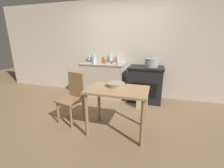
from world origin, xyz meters
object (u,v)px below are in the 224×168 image
(cup_right, at_px, (112,62))
(mixing_bowl_large, at_px, (116,84))
(work_table, at_px, (118,97))
(bottle_center, at_px, (90,58))
(chair, at_px, (73,96))
(stove, at_px, (145,84))
(bottle_far_left, at_px, (103,60))
(flour_sack, at_px, (142,101))
(bottle_center_left, at_px, (95,59))
(bottle_mid_left, at_px, (111,58))
(cup_end_right, at_px, (105,62))
(bottle_left, at_px, (118,59))
(cup_mid_right, at_px, (94,62))
(stock_pot, at_px, (151,63))
(bottle_center_right, at_px, (92,59))
(cup_far_right, at_px, (118,64))

(cup_right, bearing_deg, mixing_bowl_large, -70.85)
(work_table, bearing_deg, bottle_center, 126.23)
(work_table, distance_m, chair, 0.93)
(stove, xyz_separation_m, bottle_far_left, (-1.19, 0.15, 0.55))
(work_table, bearing_deg, flour_sack, 74.27)
(flour_sack, height_order, bottle_far_left, bottle_far_left)
(stove, bearing_deg, bottle_center_left, 176.99)
(flour_sack, relative_size, bottle_mid_left, 1.15)
(stove, xyz_separation_m, cup_end_right, (-1.09, -0.01, 0.53))
(work_table, distance_m, bottle_center_left, 2.01)
(bottle_left, bearing_deg, stove, -16.72)
(cup_right, bearing_deg, bottle_center, 163.74)
(stove, height_order, cup_mid_right, cup_mid_right)
(cup_mid_right, xyz_separation_m, cup_end_right, (0.23, 0.18, 0.01))
(bottle_center_left, bearing_deg, stock_pot, -3.42)
(stove, relative_size, cup_mid_right, 10.25)
(bottle_far_left, relative_size, bottle_center, 0.85)
(bottle_center, distance_m, cup_right, 0.77)
(flour_sack, xyz_separation_m, bottle_center_right, (-1.50, 0.56, 0.84))
(mixing_bowl_large, xyz_separation_m, bottle_far_left, (-0.81, 1.60, 0.19))
(chair, distance_m, cup_end_right, 1.52)
(bottle_center, bearing_deg, cup_mid_right, -52.40)
(bottle_far_left, xyz_separation_m, cup_far_right, (0.52, -0.35, -0.04))
(bottle_center, xyz_separation_m, cup_mid_right, (0.31, -0.41, -0.04))
(work_table, relative_size, stock_pot, 2.92)
(bottle_far_left, bearing_deg, cup_end_right, -56.00)
(chair, relative_size, bottle_center, 4.11)
(bottle_left, xyz_separation_m, cup_end_right, (-0.29, -0.25, -0.06))
(flour_sack, xyz_separation_m, cup_end_right, (-1.07, 0.47, 0.81))
(stock_pot, bearing_deg, cup_far_right, -166.75)
(bottle_center_left, relative_size, bottle_center_right, 1.20)
(bottle_center_right, xyz_separation_m, cup_mid_right, (0.20, -0.27, -0.04))
(flour_sack, height_order, stock_pot, stock_pot)
(cup_right, bearing_deg, cup_mid_right, -155.82)
(bottle_left, bearing_deg, chair, -104.50)
(bottle_left, relative_size, cup_end_right, 2.76)
(chair, height_order, cup_mid_right, cup_mid_right)
(bottle_center_right, bearing_deg, mixing_bowl_large, -53.72)
(stock_pot, relative_size, mixing_bowl_large, 1.08)
(chair, relative_size, cup_end_right, 9.30)
(work_table, height_order, bottle_mid_left, bottle_mid_left)
(cup_far_right, bearing_deg, bottle_left, 105.80)
(stove, height_order, chair, chair)
(stock_pot, distance_m, bottle_mid_left, 1.14)
(stove, bearing_deg, mixing_bowl_large, -104.87)
(stock_pot, bearing_deg, bottle_center, 172.40)
(bottle_center_left, distance_m, cup_end_right, 0.34)
(cup_right, bearing_deg, bottle_mid_left, 114.69)
(work_table, relative_size, cup_far_right, 11.37)
(stock_pot, height_order, bottle_center, bottle_center)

